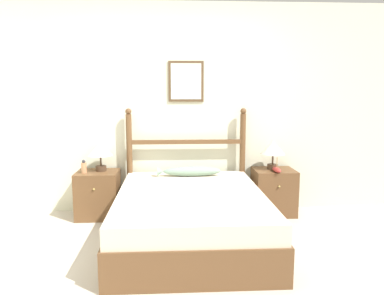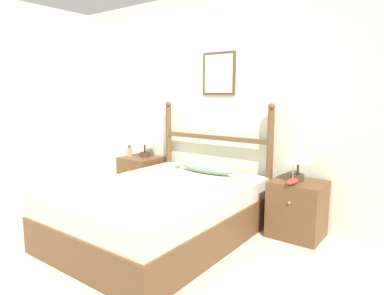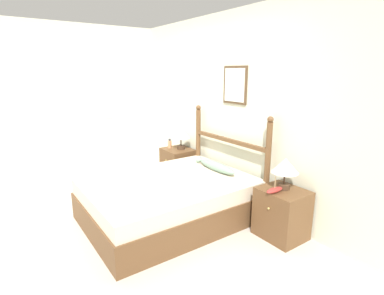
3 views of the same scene
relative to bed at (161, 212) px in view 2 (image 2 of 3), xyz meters
name	(u,v)px [view 2 (image 2 of 3)]	position (x,y,z in m)	size (l,w,h in m)	color
ground_plane	(89,254)	(-0.25, -0.66, -0.25)	(16.00, 16.00, 0.00)	#B7AD9E
wall_back	(203,102)	(-0.24, 1.07, 1.03)	(6.40, 0.08, 2.55)	beige
bed	(161,212)	(0.00, 0.00, 0.00)	(1.46, 1.96, 0.51)	brown
headboard	(214,153)	(0.00, 0.94, 0.45)	(1.46, 0.07, 1.29)	brown
nightstand_left	(141,177)	(-1.06, 0.80, 0.03)	(0.49, 0.45, 0.55)	brown
nightstand_right	(297,209)	(1.06, 0.80, 0.03)	(0.49, 0.45, 0.55)	brown
table_lamp_left	(144,138)	(-1.02, 0.84, 0.55)	(0.29, 0.29, 0.35)	#422D1E
table_lamp_right	(299,155)	(1.04, 0.82, 0.55)	(0.29, 0.29, 0.35)	#422D1E
bottle	(129,152)	(-1.20, 0.73, 0.37)	(0.06, 0.06, 0.16)	tan
model_boat	(293,181)	(1.05, 0.66, 0.33)	(0.08, 0.23, 0.18)	maroon
fish_pillow	(204,168)	(0.03, 0.70, 0.31)	(0.75, 0.14, 0.12)	gray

